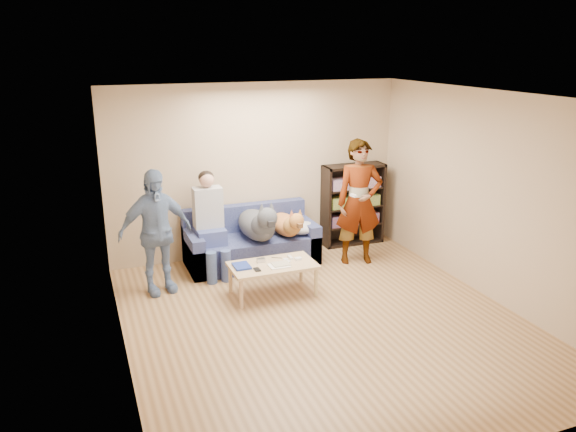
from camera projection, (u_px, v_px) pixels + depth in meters
name	position (u px, v px, depth m)	size (l,w,h in m)	color
ground	(325.00, 321.00, 6.60)	(5.00, 5.00, 0.00)	olive
ceiling	(329.00, 96.00, 5.84)	(5.00, 5.00, 0.00)	white
wall_back	(257.00, 170.00, 8.45)	(4.50, 4.50, 0.00)	tan
wall_front	(475.00, 312.00, 3.99)	(4.50, 4.50, 0.00)	tan
wall_left	(116.00, 240.00, 5.45)	(5.00, 5.00, 0.00)	tan
wall_right	(491.00, 197.00, 6.99)	(5.00, 5.00, 0.00)	tan
blanket	(302.00, 228.00, 8.32)	(0.48, 0.40, 0.16)	#ADACB1
person_standing_right	(359.00, 202.00, 8.15)	(0.67, 0.44, 1.84)	gray
person_standing_left	(155.00, 232.00, 7.16)	(0.96, 0.40, 1.65)	#7C90C6
held_controller	(354.00, 195.00, 7.85)	(0.04, 0.12, 0.03)	silver
notebook_blue	(242.00, 266.00, 7.10)	(0.20, 0.26, 0.03)	navy
papers	(279.00, 266.00, 7.12)	(0.26, 0.20, 0.01)	white
magazine	(281.00, 264.00, 7.14)	(0.22, 0.17, 0.01)	#B5AE90
camera_silver	(261.00, 260.00, 7.25)	(0.11, 0.06, 0.05)	#B3B3B8
controller_a	(290.00, 257.00, 7.37)	(0.04, 0.13, 0.03)	white
controller_b	(298.00, 259.00, 7.33)	(0.09, 0.06, 0.03)	white
headphone_cup_a	(288.00, 262.00, 7.24)	(0.07, 0.07, 0.02)	silver
headphone_cup_b	(286.00, 260.00, 7.31)	(0.07, 0.07, 0.02)	white
pen_orange	(275.00, 268.00, 7.04)	(0.01, 0.01, 0.14)	orange
pen_black	(277.00, 258.00, 7.39)	(0.01, 0.01, 0.14)	black
wallet	(257.00, 270.00, 7.00)	(0.07, 0.12, 0.01)	black
sofa	(251.00, 244.00, 8.30)	(1.90, 0.85, 0.82)	#515B93
person_seated	(210.00, 220.00, 7.83)	(0.40, 0.73, 1.47)	#455398
dog_gray	(258.00, 224.00, 7.99)	(0.46, 1.27, 0.67)	#484C51
dog_tan	(287.00, 224.00, 8.17)	(0.35, 1.14, 0.51)	#C8783D
coffee_table	(273.00, 267.00, 7.21)	(1.10, 0.60, 0.42)	#D3B182
bookshelf	(353.00, 203.00, 9.01)	(1.00, 0.34, 1.30)	black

